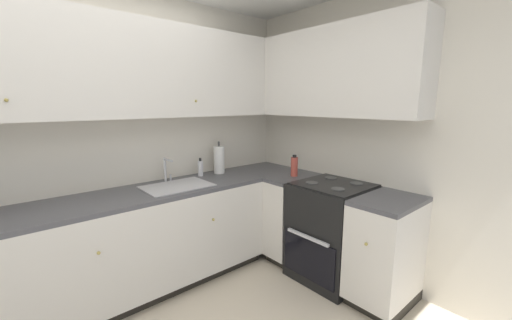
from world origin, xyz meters
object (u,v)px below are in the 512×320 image
Objects in this scene: paper_towel_roll at (219,160)px; soap_bottle at (200,168)px; oven_range at (332,230)px; oil_bottle at (294,166)px.

soap_bottle is at bearing 174.61° from paper_towel_roll.
oven_range is 0.70m from oil_bottle.
paper_towel_roll is (-0.51, 1.06, 0.57)m from oven_range.
paper_towel_roll reaches higher than soap_bottle.
oil_bottle is at bearing -41.40° from soap_bottle.
soap_bottle is at bearing 123.78° from oven_range.
oven_range is at bearing -64.29° from paper_towel_roll.
oil_bottle is at bearing 92.38° from oven_range.
oven_range is 5.68× the size of soap_bottle.
oven_range is 4.82× the size of oil_bottle.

